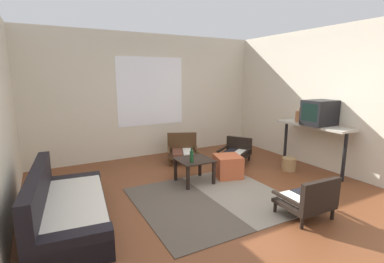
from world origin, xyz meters
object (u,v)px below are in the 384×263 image
at_px(coffee_table, 194,164).
at_px(wicker_basket, 289,164).
at_px(armchair_striped_foreground, 309,199).
at_px(ottoman_orange, 228,166).
at_px(couch, 65,209).
at_px(armchair_corner, 236,151).
at_px(clay_vase, 300,116).
at_px(armchair_by_window, 182,150).
at_px(crt_television, 319,113).
at_px(glass_bottle, 192,156).
at_px(console_shelf, 313,130).

height_order(coffee_table, wicker_basket, coffee_table).
height_order(armchair_striped_foreground, ottoman_orange, armchair_striped_foreground).
relative_size(coffee_table, wicker_basket, 2.14).
height_order(couch, armchair_corner, couch).
bearing_deg(couch, clay_vase, 3.90).
height_order(armchair_by_window, armchair_striped_foreground, armchair_by_window).
xyz_separation_m(couch, ottoman_orange, (2.71, 0.43, -0.02)).
bearing_deg(crt_television, coffee_table, 165.21).
height_order(armchair_by_window, clay_vase, clay_vase).
xyz_separation_m(armchair_corner, wicker_basket, (0.56, -0.95, -0.10)).
bearing_deg(armchair_by_window, crt_television, -43.55).
xyz_separation_m(coffee_table, glass_bottle, (-0.11, -0.11, 0.18)).
distance_m(armchair_by_window, ottoman_orange, 1.29).
height_order(armchair_by_window, armchair_corner, armchair_by_window).
height_order(couch, crt_television, crt_television).
bearing_deg(couch, ottoman_orange, 9.02).
relative_size(armchair_corner, glass_bottle, 3.38).
bearing_deg(coffee_table, wicker_basket, -9.37).
bearing_deg(wicker_basket, console_shelf, -26.78).
relative_size(console_shelf, crt_television, 2.57).
relative_size(armchair_corner, wicker_basket, 3.10).
bearing_deg(ottoman_orange, couch, -170.98).
relative_size(ottoman_orange, clay_vase, 1.55).
distance_m(armchair_by_window, wicker_basket, 2.17).
height_order(ottoman_orange, glass_bottle, glass_bottle).
relative_size(console_shelf, glass_bottle, 5.91).
bearing_deg(armchair_by_window, armchair_corner, -30.56).
bearing_deg(armchair_corner, glass_bottle, -152.96).
bearing_deg(wicker_basket, crt_television, -37.67).
xyz_separation_m(armchair_corner, glass_bottle, (-1.47, -0.75, 0.29)).
bearing_deg(console_shelf, armchair_by_window, 138.08).
bearing_deg(clay_vase, glass_bottle, 178.37).
relative_size(ottoman_orange, console_shelf, 0.31).
relative_size(couch, clay_vase, 6.67).
distance_m(armchair_by_window, armchair_corner, 1.13).
bearing_deg(armchair_by_window, ottoman_orange, -77.30).
height_order(couch, armchair_by_window, couch).
relative_size(crt_television, clay_vase, 1.93).
distance_m(couch, ottoman_orange, 2.75).
relative_size(couch, armchair_by_window, 2.35).
bearing_deg(armchair_striped_foreground, console_shelf, 38.19).
xyz_separation_m(armchair_striped_foreground, wicker_basket, (1.22, 1.45, -0.14)).
distance_m(armchair_by_window, glass_bottle, 1.44).
height_order(couch, armchair_striped_foreground, couch).
xyz_separation_m(clay_vase, glass_bottle, (-2.40, 0.07, -0.50)).
bearing_deg(couch, armchair_corner, 18.12).
height_order(crt_television, clay_vase, crt_television).
xyz_separation_m(ottoman_orange, crt_television, (1.63, -0.56, 0.94)).
height_order(armchair_by_window, glass_bottle, glass_bottle).
relative_size(couch, console_shelf, 1.35).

